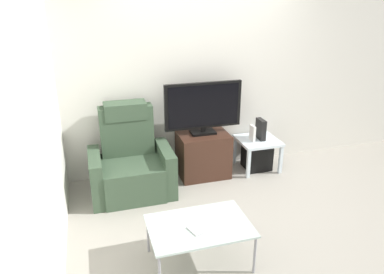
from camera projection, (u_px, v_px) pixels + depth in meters
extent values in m
plane|color=#9E998E|center=(233.00, 205.00, 4.23)|extent=(6.40, 6.40, 0.00)
cube|color=silver|center=(204.00, 75.00, 4.75)|extent=(6.40, 0.06, 2.60)
cube|color=silver|center=(45.00, 113.00, 3.26)|extent=(0.06, 4.48, 2.60)
cube|color=#3D2319|center=(203.00, 154.00, 4.83)|extent=(0.65, 0.49, 0.59)
cube|color=black|center=(209.00, 153.00, 4.57)|extent=(0.60, 0.02, 0.02)
cube|color=black|center=(208.00, 149.00, 4.61)|extent=(0.34, 0.11, 0.04)
cube|color=black|center=(203.00, 132.00, 4.73)|extent=(0.32, 0.20, 0.03)
cube|color=black|center=(203.00, 129.00, 4.72)|extent=(0.06, 0.04, 0.05)
cube|color=black|center=(203.00, 106.00, 4.60)|extent=(1.01, 0.05, 0.60)
cube|color=black|center=(204.00, 106.00, 4.57)|extent=(0.93, 0.01, 0.54)
cube|color=#384C38|center=(132.00, 178.00, 4.40)|extent=(0.70, 0.72, 0.42)
cube|color=#384C38|center=(127.00, 130.00, 4.45)|extent=(0.64, 0.20, 0.62)
cube|color=#384C38|center=(125.00, 110.00, 4.38)|extent=(0.50, 0.26, 0.20)
cube|color=#384C38|center=(96.00, 177.00, 4.27)|extent=(0.14, 0.68, 0.56)
cube|color=#384C38|center=(166.00, 168.00, 4.49)|extent=(0.14, 0.68, 0.56)
cube|color=silver|center=(258.00, 140.00, 4.97)|extent=(0.54, 0.54, 0.04)
cube|color=silver|center=(248.00, 164.00, 4.78)|extent=(0.04, 0.04, 0.40)
cube|color=silver|center=(281.00, 160.00, 4.90)|extent=(0.04, 0.04, 0.40)
cube|color=silver|center=(234.00, 150.00, 5.20)|extent=(0.04, 0.04, 0.40)
cube|color=silver|center=(264.00, 146.00, 5.33)|extent=(0.04, 0.04, 0.40)
cube|color=black|center=(257.00, 157.00, 5.06)|extent=(0.34, 0.34, 0.34)
cube|color=white|center=(252.00, 133.00, 4.88)|extent=(0.03, 0.13, 0.22)
cube|color=black|center=(261.00, 129.00, 4.93)|extent=(0.07, 0.20, 0.28)
cube|color=#B2C6C1|center=(199.00, 226.00, 3.19)|extent=(0.90, 0.60, 0.02)
cylinder|color=gray|center=(255.00, 255.00, 3.14)|extent=(0.02, 0.02, 0.38)
cylinder|color=gray|center=(148.00, 235.00, 3.40)|extent=(0.02, 0.02, 0.38)
cylinder|color=gray|center=(231.00, 220.00, 3.62)|extent=(0.02, 0.02, 0.38)
cube|color=#B7B7BC|center=(194.00, 230.00, 3.11)|extent=(0.11, 0.16, 0.01)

